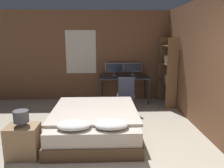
{
  "coord_description": "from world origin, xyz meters",
  "views": [
    {
      "loc": [
        -0.07,
        -2.74,
        1.9
      ],
      "look_at": [
        0.15,
        2.66,
        0.75
      ],
      "focal_mm": 35.0,
      "sensor_mm": 36.0,
      "label": 1
    }
  ],
  "objects_px": {
    "bedside_lamp": "(21,117)",
    "keyboard": "(125,78)",
    "bed": "(95,123)",
    "bookshelf": "(169,68)",
    "office_chair": "(125,98)",
    "nightstand": "(23,141)",
    "computer_mouse": "(135,78)",
    "monitor_left": "(114,68)",
    "monitor_right": "(133,68)",
    "desk": "(124,80)"
  },
  "relations": [
    {
      "from": "bedside_lamp",
      "to": "keyboard",
      "type": "relative_size",
      "value": 0.63
    },
    {
      "from": "bed",
      "to": "bookshelf",
      "type": "height_order",
      "value": "bookshelf"
    },
    {
      "from": "bedside_lamp",
      "to": "office_chair",
      "type": "relative_size",
      "value": 0.27
    },
    {
      "from": "nightstand",
      "to": "computer_mouse",
      "type": "xyz_separation_m",
      "value": [
        2.2,
        2.79,
        0.52
      ]
    },
    {
      "from": "bookshelf",
      "to": "monitor_left",
      "type": "bearing_deg",
      "value": 158.5
    },
    {
      "from": "nightstand",
      "to": "bedside_lamp",
      "type": "xyz_separation_m",
      "value": [
        0.0,
        0.0,
        0.42
      ]
    },
    {
      "from": "bed",
      "to": "keyboard",
      "type": "xyz_separation_m",
      "value": [
        0.79,
        2.02,
        0.52
      ]
    },
    {
      "from": "monitor_right",
      "to": "bookshelf",
      "type": "relative_size",
      "value": 0.29
    },
    {
      "from": "computer_mouse",
      "to": "office_chair",
      "type": "relative_size",
      "value": 0.08
    },
    {
      "from": "monitor_right",
      "to": "computer_mouse",
      "type": "height_order",
      "value": "monitor_right"
    },
    {
      "from": "computer_mouse",
      "to": "desk",
      "type": "bearing_deg",
      "value": 139.83
    },
    {
      "from": "monitor_right",
      "to": "keyboard",
      "type": "bearing_deg",
      "value": -120.27
    },
    {
      "from": "keyboard",
      "to": "computer_mouse",
      "type": "height_order",
      "value": "computer_mouse"
    },
    {
      "from": "bedside_lamp",
      "to": "bookshelf",
      "type": "bearing_deg",
      "value": 40.7
    },
    {
      "from": "bed",
      "to": "bookshelf",
      "type": "bearing_deg",
      "value": 43.67
    },
    {
      "from": "monitor_left",
      "to": "office_chair",
      "type": "height_order",
      "value": "monitor_left"
    },
    {
      "from": "nightstand",
      "to": "office_chair",
      "type": "height_order",
      "value": "office_chair"
    },
    {
      "from": "nightstand",
      "to": "office_chair",
      "type": "distance_m",
      "value": 2.89
    },
    {
      "from": "bedside_lamp",
      "to": "bookshelf",
      "type": "distance_m",
      "value": 4.14
    },
    {
      "from": "bed",
      "to": "bookshelf",
      "type": "relative_size",
      "value": 1.06
    },
    {
      "from": "bed",
      "to": "bedside_lamp",
      "type": "height_order",
      "value": "bedside_lamp"
    },
    {
      "from": "bed",
      "to": "computer_mouse",
      "type": "distance_m",
      "value": 2.35
    },
    {
      "from": "nightstand",
      "to": "monitor_left",
      "type": "bearing_deg",
      "value": 63.63
    },
    {
      "from": "keyboard",
      "to": "monitor_left",
      "type": "bearing_deg",
      "value": 120.27
    },
    {
      "from": "keyboard",
      "to": "computer_mouse",
      "type": "bearing_deg",
      "value": 0.0
    },
    {
      "from": "nightstand",
      "to": "desk",
      "type": "distance_m",
      "value": 3.61
    },
    {
      "from": "desk",
      "to": "bed",
      "type": "bearing_deg",
      "value": -109.32
    },
    {
      "from": "nightstand",
      "to": "monitor_right",
      "type": "bearing_deg",
      "value": 56.18
    },
    {
      "from": "nightstand",
      "to": "bedside_lamp",
      "type": "bearing_deg",
      "value": 0.0
    },
    {
      "from": "office_chair",
      "to": "bed",
      "type": "bearing_deg",
      "value": -117.84
    },
    {
      "from": "monitor_left",
      "to": "keyboard",
      "type": "bearing_deg",
      "value": -59.73
    },
    {
      "from": "nightstand",
      "to": "keyboard",
      "type": "relative_size",
      "value": 1.35
    },
    {
      "from": "bedside_lamp",
      "to": "monitor_right",
      "type": "height_order",
      "value": "monitor_right"
    },
    {
      "from": "monitor_right",
      "to": "bookshelf",
      "type": "bearing_deg",
      "value": -32.47
    },
    {
      "from": "computer_mouse",
      "to": "bookshelf",
      "type": "distance_m",
      "value": 0.97
    },
    {
      "from": "bookshelf",
      "to": "nightstand",
      "type": "bearing_deg",
      "value": -139.3
    },
    {
      "from": "monitor_right",
      "to": "bookshelf",
      "type": "height_order",
      "value": "bookshelf"
    },
    {
      "from": "bed",
      "to": "office_chair",
      "type": "height_order",
      "value": "office_chair"
    },
    {
      "from": "nightstand",
      "to": "bookshelf",
      "type": "height_order",
      "value": "bookshelf"
    },
    {
      "from": "desk",
      "to": "keyboard",
      "type": "relative_size",
      "value": 3.75
    },
    {
      "from": "bed",
      "to": "desk",
      "type": "height_order",
      "value": "desk"
    },
    {
      "from": "monitor_left",
      "to": "desk",
      "type": "bearing_deg",
      "value": -40.78
    },
    {
      "from": "monitor_right",
      "to": "bookshelf",
      "type": "distance_m",
      "value": 1.1
    },
    {
      "from": "bedside_lamp",
      "to": "bookshelf",
      "type": "relative_size",
      "value": 0.13
    },
    {
      "from": "bed",
      "to": "desk",
      "type": "relative_size",
      "value": 1.37
    },
    {
      "from": "nightstand",
      "to": "office_chair",
      "type": "bearing_deg",
      "value": 49.59
    },
    {
      "from": "nightstand",
      "to": "monitor_left",
      "type": "relative_size",
      "value": 0.97
    },
    {
      "from": "bedside_lamp",
      "to": "bed",
      "type": "bearing_deg",
      "value": 34.61
    },
    {
      "from": "monitor_left",
      "to": "keyboard",
      "type": "distance_m",
      "value": 0.61
    },
    {
      "from": "bed",
      "to": "keyboard",
      "type": "relative_size",
      "value": 5.14
    }
  ]
}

